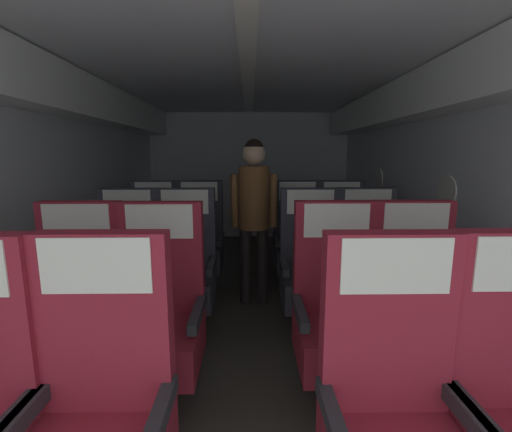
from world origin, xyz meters
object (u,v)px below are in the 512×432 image
at_px(seat_d_right_aisle, 342,244).
at_px(seat_c_right_aisle, 368,269).
at_px(flight_attendant, 254,205).
at_px(seat_b_right_window, 337,316).
at_px(seat_b_right_aisle, 416,315).
at_px(seat_c_left_aisle, 185,271).
at_px(seat_d_right_window, 297,244).
at_px(seat_b_left_aisle, 160,319).
at_px(seat_a_left_aisle, 97,428).
at_px(seat_c_left_window, 128,271).
at_px(seat_a_right_window, 396,428).
at_px(seat_d_left_aisle, 200,244).
at_px(seat_b_left_window, 77,318).
at_px(seat_c_right_window, 311,270).
at_px(seat_d_left_window, 154,245).

bearing_deg(seat_d_right_aisle, seat_c_right_aisle, -89.74).
relative_size(seat_c_right_aisle, flight_attendant, 0.73).
bearing_deg(seat_b_right_window, seat_b_right_aisle, 1.33).
xyz_separation_m(seat_c_left_aisle, seat_d_right_window, (1.04, 0.83, 0.00)).
distance_m(seat_b_left_aisle, seat_d_right_aisle, 2.24).
distance_m(seat_b_right_window, seat_d_right_aisle, 1.72).
xyz_separation_m(seat_d_right_aisle, seat_d_right_window, (-0.47, 0.01, 0.00)).
xyz_separation_m(seat_a_left_aisle, seat_d_right_aisle, (1.51, 2.47, 0.00)).
bearing_deg(seat_b_right_window, seat_c_left_window, 151.14).
xyz_separation_m(seat_a_right_window, seat_b_right_aisle, (0.48, 0.85, 0.00)).
bearing_deg(seat_a_right_window, seat_c_left_aisle, 121.79).
bearing_deg(seat_d_left_aisle, seat_b_right_aisle, -47.56).
distance_m(seat_b_left_aisle, seat_c_left_aisle, 0.85).
height_order(seat_b_left_window, seat_c_left_aisle, same).
bearing_deg(seat_d_right_window, seat_c_right_window, -90.56).
bearing_deg(seat_b_right_window, seat_d_right_window, 90.13).
height_order(seat_b_right_aisle, seat_b_right_window, same).
height_order(seat_a_left_aisle, flight_attendant, flight_attendant).
relative_size(seat_b_left_aisle, seat_d_right_aisle, 1.00).
xyz_separation_m(seat_b_right_window, seat_d_right_aisle, (0.47, 1.65, 0.00)).
relative_size(seat_a_left_aisle, seat_c_right_window, 1.00).
height_order(seat_c_left_aisle, flight_attendant, flight_attendant).
bearing_deg(seat_b_left_window, flight_attendant, 50.58).
distance_m(seat_a_right_window, seat_d_right_aisle, 2.54).
bearing_deg(seat_d_right_aisle, seat_b_right_aisle, -89.68).
bearing_deg(seat_d_left_aisle, seat_b_left_aisle, -89.53).
bearing_deg(seat_d_left_window, seat_c_right_aisle, -22.59).
height_order(seat_b_left_window, seat_d_left_aisle, same).
relative_size(seat_b_right_window, seat_d_left_aisle, 1.00).
relative_size(seat_c_left_aisle, flight_attendant, 0.73).
distance_m(seat_a_right_window, seat_b_left_window, 1.74).
bearing_deg(seat_d_left_window, seat_b_right_aisle, -39.63).
bearing_deg(seat_d_left_aisle, seat_b_left_window, -105.91).
bearing_deg(seat_a_left_aisle, seat_b_left_window, 119.83).
relative_size(seat_a_right_window, seat_c_right_window, 1.00).
distance_m(seat_b_left_aisle, seat_c_right_aisle, 1.73).
relative_size(seat_b_left_window, seat_d_right_window, 1.00).
distance_m(seat_b_left_aisle, seat_b_right_window, 1.03).
bearing_deg(seat_b_right_window, seat_d_left_window, 132.45).
distance_m(seat_d_left_aisle, seat_d_right_aisle, 1.51).
height_order(seat_c_left_aisle, seat_c_right_aisle, same).
relative_size(seat_d_left_aisle, flight_attendant, 0.73).
xyz_separation_m(seat_a_right_window, seat_d_left_aisle, (-1.04, 2.51, 0.00)).
height_order(seat_c_right_window, seat_d_right_aisle, same).
bearing_deg(seat_c_left_window, flight_attendant, 23.49).
relative_size(seat_b_left_window, seat_c_right_window, 1.00).
distance_m(seat_c_right_window, seat_d_left_window, 1.74).
distance_m(seat_a_left_aisle, seat_c_left_aisle, 1.65).
bearing_deg(seat_b_right_aisle, seat_b_left_aisle, -179.05).
xyz_separation_m(seat_a_right_window, seat_c_right_aisle, (0.47, 1.68, 0.00)).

